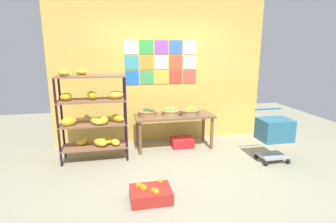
{
  "coord_description": "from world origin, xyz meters",
  "views": [
    {
      "loc": [
        -0.97,
        -3.58,
        1.86
      ],
      "look_at": [
        -0.05,
        0.76,
        0.81
      ],
      "focal_mm": 28.56,
      "sensor_mm": 36.0,
      "label": 1
    }
  ],
  "objects": [
    {
      "name": "banana_shelf_unit",
      "position": [
        -1.29,
        0.88,
        0.78
      ],
      "size": [
        1.09,
        0.5,
        1.54
      ],
      "color": "black",
      "rests_on": "ground"
    },
    {
      "name": "display_table",
      "position": [
        0.15,
        1.16,
        0.56
      ],
      "size": [
        1.47,
        0.6,
        0.65
      ],
      "color": "brown",
      "rests_on": "ground"
    },
    {
      "name": "fruit_basket_left",
      "position": [
        0.07,
        1.15,
        0.71
      ],
      "size": [
        0.33,
        0.33,
        0.15
      ],
      "color": "#AB8449",
      "rests_on": "display_table"
    },
    {
      "name": "back_wall_with_art",
      "position": [
        -0.0,
        1.66,
        1.42
      ],
      "size": [
        4.23,
        0.07,
        2.84
      ],
      "color": "gold",
      "rests_on": "ground"
    },
    {
      "name": "shopping_cart",
      "position": [
        1.62,
        0.18,
        0.52
      ],
      "size": [
        0.5,
        0.45,
        0.87
      ],
      "rotation": [
        0.0,
        0.0,
        0.08
      ],
      "color": "black",
      "rests_on": "ground"
    },
    {
      "name": "produce_crate_under_table",
      "position": [
        0.31,
        1.17,
        0.08
      ],
      "size": [
        0.42,
        0.35,
        0.17
      ],
      "primitive_type": "cube",
      "color": "red",
      "rests_on": "ground"
    },
    {
      "name": "orange_crate_foreground",
      "position": [
        -0.56,
        -0.59,
        0.09
      ],
      "size": [
        0.51,
        0.38,
        0.22
      ],
      "color": "#AD271F",
      "rests_on": "ground"
    },
    {
      "name": "ground",
      "position": [
        0.0,
        0.0,
        0.0
      ],
      "size": [
        9.27,
        9.27,
        0.0
      ],
      "primitive_type": "plane",
      "color": "gray"
    },
    {
      "name": "fruit_basket_back_left",
      "position": [
        -0.35,
        1.17,
        0.71
      ],
      "size": [
        0.35,
        0.35,
        0.15
      ],
      "color": "#A2753E",
      "rests_on": "display_table"
    },
    {
      "name": "fruit_basket_centre",
      "position": [
        0.42,
        1.04,
        0.72
      ],
      "size": [
        0.37,
        0.37,
        0.17
      ],
      "color": "#956F4C",
      "rests_on": "display_table"
    }
  ]
}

